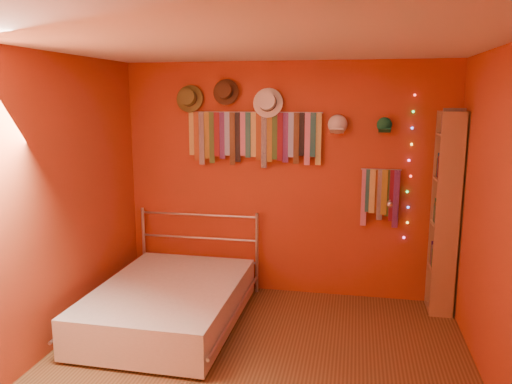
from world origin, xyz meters
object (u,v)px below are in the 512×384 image
Objects in this scene: tie_rack at (253,136)px; bookshelf at (450,213)px; reading_lamp at (390,204)px; bed at (169,303)px.

bookshelf is (1.99, -0.15, -0.71)m from tie_rack.
tie_rack reaches higher than reading_lamp.
bed is (-2.03, -0.82, -0.87)m from reading_lamp.
tie_rack is at bearing 175.56° from bookshelf.
reading_lamp is 0.15× the size of bed.
bed is at bearing -157.96° from reading_lamp.
reading_lamp is at bearing 179.83° from bookshelf.
reading_lamp reaches higher than bed.
tie_rack is 0.78× the size of bed.
tie_rack is 0.72× the size of bookshelf.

